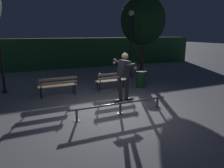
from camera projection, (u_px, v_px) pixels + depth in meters
ground_plane at (118, 112)px, 7.53m from camera, size 90.00×90.00×0.00m
hedge_backdrop at (57, 53)px, 16.54m from camera, size 24.00×1.20×2.25m
grind_rail at (120, 105)px, 7.32m from camera, size 3.54×0.18×0.39m
skateboard at (124, 100)px, 7.33m from camera, size 0.79×0.25×0.09m
skateboarder at (124, 72)px, 7.11m from camera, size 0.62×1.41×1.56m
park_bench_leftmost at (58, 84)px, 9.22m from camera, size 1.61×0.44×0.88m
park_bench_left_center at (113, 79)px, 10.26m from camera, size 1.61×0.44×0.88m
tree_far_right at (143, 21)px, 13.66m from camera, size 2.78×2.78×4.93m
lamp_post_right at (131, 36)px, 12.70m from camera, size 0.32×0.32×3.90m
trash_can at (141, 79)px, 10.93m from camera, size 0.52×0.52×0.80m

